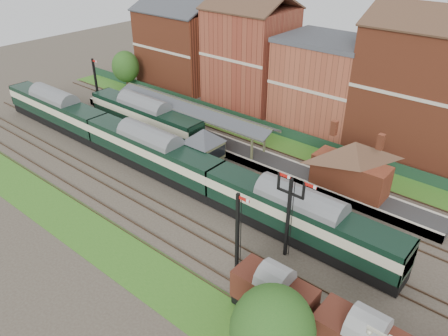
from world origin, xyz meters
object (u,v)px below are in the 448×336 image
Objects in this scene: signal_box at (204,151)px; platform_railcar at (145,116)px; goods_van_a at (274,295)px; dmu_train at (151,151)px; semaphore_bracket at (289,213)px.

signal_box is 0.31× the size of platform_railcar.
platform_railcar is at bearing 154.18° from goods_van_a.
goods_van_a is at bearing -34.12° from signal_box.
signal_box is 21.86m from goods_van_a.
goods_van_a is (23.54, -9.00, -0.56)m from dmu_train.
signal_box is at bearing 145.88° from goods_van_a.
semaphore_bracket is (15.04, -5.75, 1.44)m from signal_box.
dmu_train is at bearing -149.25° from signal_box.
signal_box is 6.38m from dmu_train.
dmu_train is at bearing -37.44° from platform_railcar.
platform_railcar is (-8.49, 6.50, -0.07)m from dmu_train.
semaphore_bracket reaches higher than goods_van_a.
dmu_train is at bearing 173.05° from semaphore_bracket.
signal_box is 0.96× the size of goods_van_a.
platform_railcar is 35.59m from goods_van_a.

